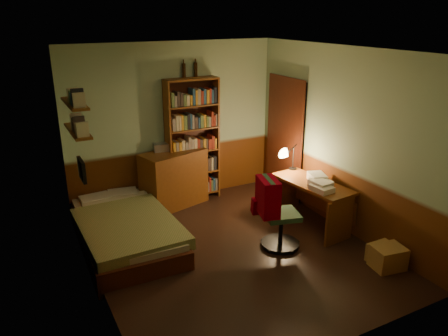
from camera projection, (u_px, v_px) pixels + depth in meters
name	position (u px, v px, depth m)	size (l,w,h in m)	color
floor	(233.00, 252.00, 5.84)	(3.50, 4.00, 0.02)	black
ceiling	(234.00, 50.00, 4.96)	(3.50, 4.00, 0.02)	silver
wall_back	(174.00, 124.00, 7.07)	(3.50, 0.02, 2.60)	#90B08A
wall_left	(88.00, 183.00, 4.63)	(0.02, 4.00, 2.60)	#90B08A
wall_right	(342.00, 141.00, 6.16)	(0.02, 4.00, 2.60)	#90B08A
wall_front	(347.00, 225.00, 3.72)	(3.50, 0.02, 2.60)	#90B08A
doorway	(286.00, 139.00, 7.33)	(0.06, 0.90, 2.00)	black
door_trim	(284.00, 139.00, 7.32)	(0.02, 0.98, 2.08)	#3A160B
bed	(124.00, 220.00, 5.99)	(1.15, 2.16, 0.64)	olive
dresser	(174.00, 178.00, 7.10)	(1.03, 0.52, 0.92)	#623311
mini_stereo	(161.00, 147.00, 6.96)	(0.23, 0.18, 0.12)	#B2B2B7
bookshelf	(193.00, 141.00, 7.15)	(0.87, 0.27, 2.04)	#623311
bottle_left	(184.00, 70.00, 6.82)	(0.06, 0.06, 0.22)	black
bottle_right	(196.00, 70.00, 6.91)	(0.06, 0.06, 0.22)	black
desk	(311.00, 204.00, 6.46)	(0.52, 1.26, 0.68)	#623311
paper_stack	(317.00, 178.00, 6.36)	(0.22, 0.30, 0.12)	silver
desk_lamp	(294.00, 151.00, 6.78)	(0.18, 0.18, 0.60)	black
office_chair	(281.00, 216.00, 5.81)	(0.45, 0.40, 0.90)	#2D4F31
red_jacket	(280.00, 166.00, 5.63)	(0.23, 0.42, 0.49)	maroon
wall_shelf_lower	(78.00, 131.00, 5.50)	(0.20, 0.90, 0.03)	#623311
wall_shelf_upper	(74.00, 103.00, 5.38)	(0.20, 0.90, 0.03)	#623311
framed_picture	(82.00, 170.00, 5.17)	(0.04, 0.32, 0.26)	black
cardboard_box_a	(388.00, 257.00, 5.41)	(0.38, 0.31, 0.29)	#A37A3D
cardboard_box_b	(383.00, 254.00, 5.54)	(0.34, 0.28, 0.24)	#A37A3D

